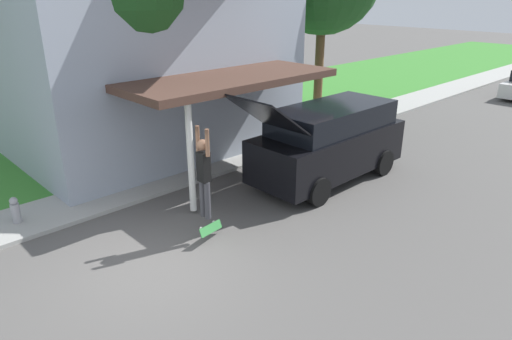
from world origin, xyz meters
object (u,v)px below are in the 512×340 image
Objects in this scene: skateboarder at (204,172)px; skateboard at (211,228)px; suv_parked at (329,141)px; fire_hydrant at (15,210)px.

skateboard is at bearing 16.60° from skateboarder.
suv_parked reaches higher than skateboard.
skateboard is (0.40, -4.59, -0.87)m from suv_parked.
suv_parked reaches higher than fire_hydrant.
skateboarder is 4.65m from fire_hydrant.
fire_hydrant is at bearing -141.33° from skateboard.
suv_parked is 7.46× the size of skateboard.
skateboarder is 2.70× the size of skateboard.
fire_hydrant reaches higher than skateboard.
fire_hydrant is (-3.59, -2.88, 0.13)m from skateboard.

